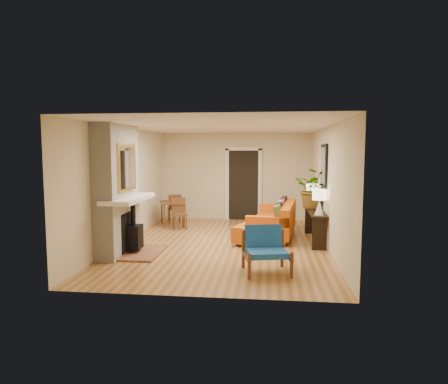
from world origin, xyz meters
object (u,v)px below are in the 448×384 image
Objects in this scene: dining_table at (174,206)px; console_table at (315,216)px; sofa at (276,220)px; houseplant at (314,189)px; blue_chair at (265,247)px; ottoman at (256,234)px; lamp_near at (319,199)px; lamp_far at (312,192)px.

console_table is (3.66, -1.50, 0.04)m from dining_table.
sofa is at bearing -20.47° from dining_table.
houseplant is at bearing -16.02° from sofa.
dining_table is 1.65× the size of houseplant.
houseplant is at bearing 67.20° from blue_chair.
blue_chair is (0.22, -1.92, 0.18)m from ottoman.
dining_table is at bearing 139.26° from ottoman.
console_table is (1.12, 2.42, 0.15)m from blue_chair.
blue_chair is at bearing -122.84° from lamp_near.
houseplant is (-0.01, -0.49, 0.13)m from lamp_far.
houseplant is (-0.01, 0.90, 0.13)m from lamp_near.
dining_table is at bearing 160.56° from houseplant.
lamp_far is 0.50m from houseplant.
lamp_far is (0.00, 0.70, 0.49)m from console_table.
houseplant is (3.65, -1.29, 0.66)m from dining_table.
sofa is 1.51× the size of dining_table.
ottoman is at bearing -138.25° from lamp_far.
lamp_far is at bearing 41.75° from ottoman.
houseplant is (1.33, 0.71, 0.95)m from ottoman.
lamp_far reaches higher than console_table.
sofa reaches higher than blue_chair.
ottoman is 1.99× the size of lamp_far.
sofa is 1.00m from console_table.
ottoman is at bearing -159.68° from console_table.
lamp_near is at bearing 57.16° from blue_chair.
houseplant is (0.86, -0.25, 0.81)m from sofa.
ottoman is 1.97m from lamp_far.
lamp_near reaches higher than ottoman.
console_table is 0.66m from houseplant.
console_table is at bearing -87.32° from houseplant.
lamp_far is (1.34, 1.20, 0.82)m from ottoman.
dining_table is 2.88× the size of lamp_far.
dining_table is at bearing 149.10° from lamp_near.
ottoman is at bearing -151.93° from houseplant.
houseplant reaches higher than console_table.
console_table is at bearing -27.88° from sofa.
sofa is 4.35× the size of lamp_far.
sofa is 2.19× the size of ottoman.
houseplant is (1.11, 2.63, 0.77)m from blue_chair.
houseplant reaches higher than ottoman.
lamp_near is 1.00× the size of lamp_far.
blue_chair is 0.48× the size of console_table.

